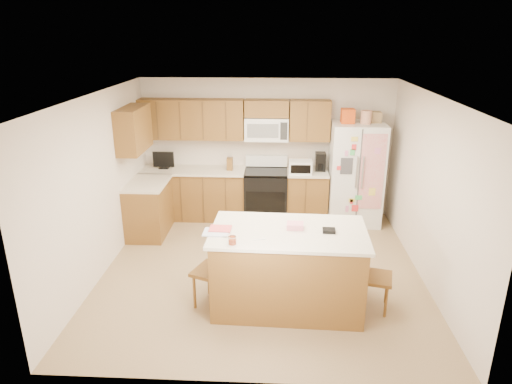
# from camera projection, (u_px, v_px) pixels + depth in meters

# --- Properties ---
(ground) EXTENTS (4.50, 4.50, 0.00)m
(ground) POSITION_uv_depth(u_px,v_px,m) (262.00, 270.00, 6.62)
(ground) COLOR olive
(ground) RESTS_ON ground
(room_shell) EXTENTS (4.60, 4.60, 2.52)m
(room_shell) POSITION_uv_depth(u_px,v_px,m) (262.00, 175.00, 6.13)
(room_shell) COLOR beige
(room_shell) RESTS_ON ground
(cabinetry) EXTENTS (3.36, 1.56, 2.15)m
(cabinetry) POSITION_uv_depth(u_px,v_px,m) (210.00, 172.00, 8.04)
(cabinetry) COLOR brown
(cabinetry) RESTS_ON ground
(stove) EXTENTS (0.76, 0.65, 1.13)m
(stove) POSITION_uv_depth(u_px,v_px,m) (266.00, 194.00, 8.28)
(stove) COLOR black
(stove) RESTS_ON ground
(refrigerator) EXTENTS (0.90, 0.79, 2.04)m
(refrigerator) POSITION_uv_depth(u_px,v_px,m) (355.00, 173.00, 7.99)
(refrigerator) COLOR white
(refrigerator) RESTS_ON ground
(island) EXTENTS (1.96, 1.15, 1.11)m
(island) POSITION_uv_depth(u_px,v_px,m) (288.00, 268.00, 5.62)
(island) COLOR brown
(island) RESTS_ON ground
(windsor_chair_left) EXTENTS (0.55, 0.56, 1.01)m
(windsor_chair_left) POSITION_uv_depth(u_px,v_px,m) (214.00, 271.00, 5.63)
(windsor_chair_left) COLOR brown
(windsor_chair_left) RESTS_ON ground
(windsor_chair_back) EXTENTS (0.45, 0.43, 0.99)m
(windsor_chair_back) POSITION_uv_depth(u_px,v_px,m) (294.00, 248.00, 6.23)
(windsor_chair_back) COLOR brown
(windsor_chair_back) RESTS_ON ground
(windsor_chair_right) EXTENTS (0.46, 0.48, 0.93)m
(windsor_chair_right) POSITION_uv_depth(u_px,v_px,m) (374.00, 276.00, 5.58)
(windsor_chair_right) COLOR brown
(windsor_chair_right) RESTS_ON ground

